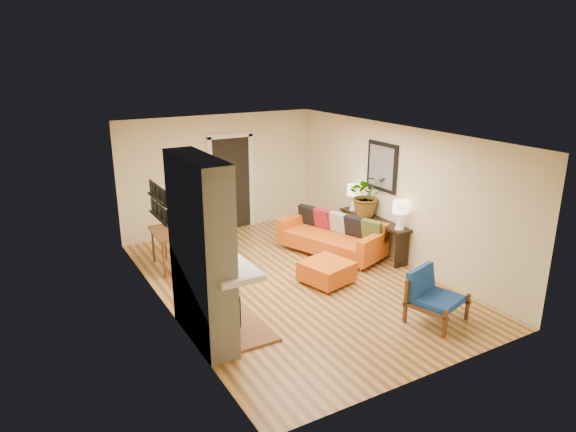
% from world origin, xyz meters
% --- Properties ---
extents(room_shell, '(6.50, 6.50, 6.50)m').
position_xyz_m(room_shell, '(0.60, 2.63, 1.24)').
color(room_shell, tan).
rests_on(room_shell, ground).
extents(fireplace, '(1.09, 1.68, 2.60)m').
position_xyz_m(fireplace, '(-2.00, -1.00, 1.24)').
color(fireplace, white).
rests_on(fireplace, ground).
extents(sofa, '(1.57, 2.28, 0.83)m').
position_xyz_m(sofa, '(1.38, 0.77, 0.36)').
color(sofa, silver).
rests_on(sofa, ground).
extents(ottoman, '(0.93, 0.93, 0.39)m').
position_xyz_m(ottoman, '(0.46, -0.36, 0.22)').
color(ottoman, silver).
rests_on(ottoman, ground).
extents(blue_chair, '(0.93, 0.91, 0.78)m').
position_xyz_m(blue_chair, '(1.11, -2.19, 0.42)').
color(blue_chair, brown).
rests_on(blue_chair, ground).
extents(dining_table, '(0.74, 1.66, 0.89)m').
position_xyz_m(dining_table, '(-1.58, 1.66, 0.58)').
color(dining_table, brown).
rests_on(dining_table, ground).
extents(console_table, '(0.34, 1.85, 0.72)m').
position_xyz_m(console_table, '(2.07, 0.38, 0.58)').
color(console_table, black).
rests_on(console_table, ground).
extents(lamp_near, '(0.30, 0.30, 0.54)m').
position_xyz_m(lamp_near, '(2.07, -0.37, 1.06)').
color(lamp_near, white).
rests_on(lamp_near, console_table).
extents(lamp_far, '(0.30, 0.30, 0.54)m').
position_xyz_m(lamp_far, '(2.07, 1.05, 1.06)').
color(lamp_far, white).
rests_on(lamp_far, console_table).
extents(houseplant, '(0.96, 0.90, 0.85)m').
position_xyz_m(houseplant, '(2.06, 0.62, 1.15)').
color(houseplant, '#1E5919').
rests_on(houseplant, console_table).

